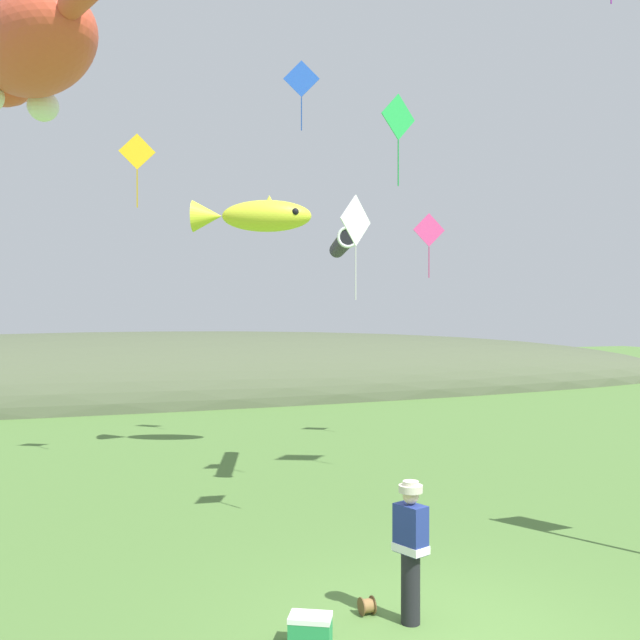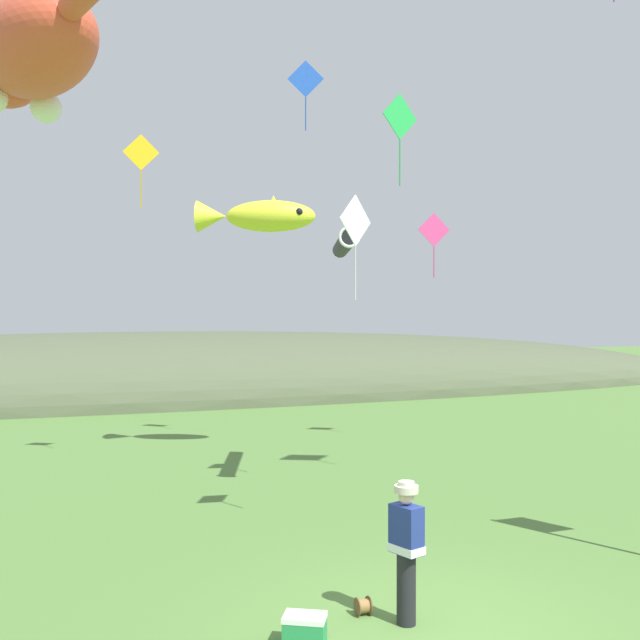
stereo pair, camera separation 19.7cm
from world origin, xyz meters
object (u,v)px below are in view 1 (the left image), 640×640
at_px(kite_diamond_blue, 301,80).
at_px(kite_diamond_pink, 429,231).
at_px(kite_giant_cat, 28,53).
at_px(kite_diamond_gold, 137,153).
at_px(kite_tube_streamer, 342,244).
at_px(kite_diamond_white, 356,222).
at_px(kite_spool, 367,606).
at_px(kite_diamond_green, 398,118).
at_px(kite_fish_windsock, 253,216).
at_px(festival_attendant, 411,547).
at_px(picnic_cooler, 310,630).

distance_m(kite_diamond_blue, kite_diamond_pink, 5.54).
height_order(kite_giant_cat, kite_diamond_gold, kite_giant_cat).
distance_m(kite_tube_streamer, kite_diamond_white, 3.53).
relative_size(kite_giant_cat, kite_diamond_gold, 3.53).
distance_m(kite_spool, kite_diamond_gold, 12.00).
bearing_deg(kite_diamond_gold, kite_spool, -78.39).
bearing_deg(kite_diamond_white, kite_diamond_blue, 78.07).
bearing_deg(kite_spool, kite_diamond_gold, 101.61).
bearing_deg(kite_giant_cat, kite_diamond_green, -11.15).
bearing_deg(kite_fish_windsock, kite_diamond_white, -91.75).
distance_m(kite_giant_cat, kite_diamond_gold, 4.27).
height_order(kite_spool, kite_diamond_gold, kite_diamond_gold).
relative_size(festival_attendant, kite_spool, 7.71).
height_order(kite_tube_streamer, kite_diamond_blue, kite_diamond_blue).
distance_m(kite_fish_windsock, kite_diamond_gold, 3.47).
height_order(picnic_cooler, kite_diamond_gold, kite_diamond_gold).
xyz_separation_m(kite_spool, kite_diamond_pink, (6.46, 9.95, 6.15)).
bearing_deg(kite_diamond_gold, picnic_cooler, -84.65).
height_order(kite_fish_windsock, kite_tube_streamer, kite_fish_windsock).
xyz_separation_m(kite_fish_windsock, kite_diamond_white, (-0.22, -7.35, -1.07)).
bearing_deg(kite_fish_windsock, picnic_cooler, -101.74).
bearing_deg(kite_diamond_pink, kite_diamond_green, -124.26).
bearing_deg(kite_diamond_blue, kite_tube_streamer, -95.85).
bearing_deg(festival_attendant, picnic_cooler, -174.73).
xyz_separation_m(festival_attendant, kite_tube_streamer, (1.73, 6.47, 4.42)).
relative_size(picnic_cooler, kite_diamond_white, 0.33).
bearing_deg(festival_attendant, kite_giant_cat, 127.08).
xyz_separation_m(kite_diamond_green, kite_diamond_blue, (-0.07, 5.61, 2.48)).
relative_size(festival_attendant, kite_diamond_gold, 1.01).
distance_m(kite_giant_cat, kite_diamond_pink, 11.70).
distance_m(kite_fish_windsock, kite_diamond_green, 6.06).
xyz_separation_m(kite_fish_windsock, kite_diamond_blue, (1.30, -0.16, 3.71)).
bearing_deg(kite_spool, kite_diamond_pink, 56.99).
bearing_deg(kite_fish_windsock, kite_diamond_green, -76.64).
height_order(kite_tube_streamer, kite_diamond_pink, kite_diamond_pink).
xyz_separation_m(picnic_cooler, kite_diamond_white, (1.98, 3.25, 5.21)).
bearing_deg(kite_spool, kite_giant_cat, 126.55).
height_order(kite_spool, picnic_cooler, picnic_cooler).
height_order(kite_diamond_white, kite_diamond_blue, kite_diamond_blue).
relative_size(kite_tube_streamer, kite_diamond_blue, 1.55).
distance_m(picnic_cooler, kite_diamond_pink, 14.22).
xyz_separation_m(festival_attendant, kite_diamond_blue, (2.13, 10.32, 9.22)).
distance_m(kite_diamond_green, kite_diamond_gold, 6.59).
bearing_deg(kite_tube_streamer, picnic_cooler, -115.20).
distance_m(kite_spool, kite_diamond_blue, 14.33).
bearing_deg(kite_giant_cat, kite_diamond_gold, 56.74).
bearing_deg(kite_diamond_gold, kite_giant_cat, -123.26).
distance_m(kite_tube_streamer, kite_diamond_gold, 5.56).
bearing_deg(kite_tube_streamer, kite_spool, -109.46).
height_order(kite_fish_windsock, kite_diamond_green, kite_diamond_green).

